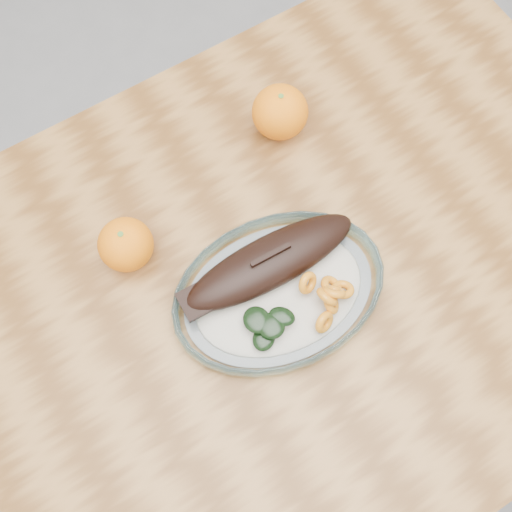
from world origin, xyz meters
name	(u,v)px	position (x,y,z in m)	size (l,w,h in m)	color
ground	(261,380)	(0.00, 0.00, 0.00)	(3.00, 3.00, 0.00)	slate
dining_table	(265,308)	(0.00, 0.00, 0.65)	(1.20, 0.80, 0.75)	brown
plated_meal	(278,289)	(0.01, -0.02, 0.77)	(0.61, 0.61, 0.08)	white
orange_left	(126,245)	(-0.14, 0.15, 0.79)	(0.08, 0.08, 0.08)	#F45E04
orange_right	(280,112)	(0.16, 0.21, 0.79)	(0.08, 0.08, 0.08)	#F45E04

